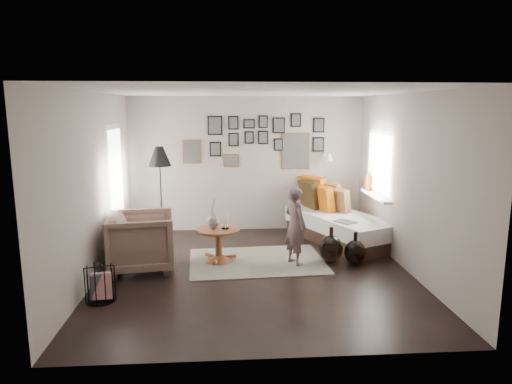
{
  "coord_description": "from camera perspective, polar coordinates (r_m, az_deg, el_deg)",
  "views": [
    {
      "loc": [
        -0.44,
        -6.41,
        2.38
      ],
      "look_at": [
        0.05,
        0.5,
        1.1
      ],
      "focal_mm": 32.0,
      "sensor_mm": 36.0,
      "label": 1
    }
  ],
  "objects": [
    {
      "name": "armchair_cushion",
      "position": [
        7.03,
        -13.8,
        -5.53
      ],
      "size": [
        0.43,
        0.44,
        0.18
      ],
      "primitive_type": "cube",
      "rotation": [
        -0.21,
        0.0,
        0.1
      ],
      "color": "white",
      "rests_on": "armchair"
    },
    {
      "name": "wall_front",
      "position": [
        4.17,
        2.12,
        -4.53
      ],
      "size": [
        4.5,
        0.0,
        4.5
      ],
      "primitive_type": "plane",
      "rotation": [
        -1.57,
        0.0,
        0.0
      ],
      "color": "#A59990",
      "rests_on": "ground"
    },
    {
      "name": "floor_lamp",
      "position": [
        8.21,
        -11.95,
        3.93
      ],
      "size": [
        0.4,
        0.4,
        1.71
      ],
      "rotation": [
        0.0,
        0.0,
        -0.37
      ],
      "color": "black",
      "rests_on": "ground"
    },
    {
      "name": "ceiling",
      "position": [
        6.42,
        -0.13,
        12.44
      ],
      "size": [
        4.8,
        4.8,
        0.0
      ],
      "primitive_type": "plane",
      "rotation": [
        3.14,
        0.0,
        0.0
      ],
      "color": "white",
      "rests_on": "wall_back"
    },
    {
      "name": "wall_sconce",
      "position": [
        8.82,
        9.04,
        4.37
      ],
      "size": [
        0.18,
        0.36,
        0.16
      ],
      "color": "white",
      "rests_on": "wall_back"
    },
    {
      "name": "wall_right",
      "position": [
        7.03,
        18.5,
        1.09
      ],
      "size": [
        0.0,
        4.8,
        4.8
      ],
      "primitive_type": "plane",
      "rotation": [
        1.57,
        0.0,
        -1.57
      ],
      "color": "#A59990",
      "rests_on": "ground"
    },
    {
      "name": "pedestal_table",
      "position": [
        7.21,
        -4.71,
        -6.78
      ],
      "size": [
        0.68,
        0.68,
        0.53
      ],
      "rotation": [
        0.0,
        0.0,
        0.02
      ],
      "color": "brown",
      "rests_on": "ground"
    },
    {
      "name": "candles",
      "position": [
        7.1,
        -3.87,
        -3.63
      ],
      "size": [
        0.12,
        0.12,
        0.25
      ],
      "color": "black",
      "rests_on": "pedestal_table"
    },
    {
      "name": "wall_left",
      "position": [
        6.74,
        -19.57,
        0.65
      ],
      "size": [
        0.0,
        4.8,
        4.8
      ],
      "primitive_type": "plane",
      "rotation": [
        1.57,
        0.0,
        1.57
      ],
      "color": "#A59990",
      "rests_on": "ground"
    },
    {
      "name": "vase",
      "position": [
        7.12,
        -5.4,
        -3.4
      ],
      "size": [
        0.19,
        0.19,
        0.48
      ],
      "color": "black",
      "rests_on": "pedestal_table"
    },
    {
      "name": "ground",
      "position": [
        6.85,
        -0.13,
        -9.86
      ],
      "size": [
        4.8,
        4.8,
        0.0
      ],
      "primitive_type": "plane",
      "color": "black",
      "rests_on": "ground"
    },
    {
      "name": "daybed",
      "position": [
        8.43,
        10.25,
        -3.69
      ],
      "size": [
        1.76,
        2.38,
        1.09
      ],
      "rotation": [
        0.0,
        0.0,
        0.42
      ],
      "color": "black",
      "rests_on": "ground"
    },
    {
      "name": "gallery_wall",
      "position": [
        8.84,
        0.68,
        6.34
      ],
      "size": [
        2.74,
        0.03,
        1.08
      ],
      "color": "brown",
      "rests_on": "wall_back"
    },
    {
      "name": "demijohn_large",
      "position": [
        7.26,
        9.34,
        -7.0
      ],
      "size": [
        0.37,
        0.37,
        0.56
      ],
      "color": "black",
      "rests_on": "ground"
    },
    {
      "name": "wall_back",
      "position": [
        8.88,
        -1.18,
        3.49
      ],
      "size": [
        4.5,
        0.0,
        4.5
      ],
      "primitive_type": "plane",
      "rotation": [
        1.57,
        0.0,
        0.0
      ],
      "color": "#A59990",
      "rests_on": "ground"
    },
    {
      "name": "demijohn_small",
      "position": [
        7.25,
        12.27,
        -7.34
      ],
      "size": [
        0.33,
        0.33,
        0.51
      ],
      "color": "black",
      "rests_on": "ground"
    },
    {
      "name": "armchair",
      "position": [
        7.0,
        -14.09,
        -6.01
      ],
      "size": [
        1.07,
        1.05,
        0.87
      ],
      "primitive_type": "imported",
      "rotation": [
        0.0,
        0.0,
        1.71
      ],
      "color": "#74594E",
      "rests_on": "ground"
    },
    {
      "name": "magazine_on_daybed",
      "position": [
        7.76,
        11.11,
        -3.68
      ],
      "size": [
        0.39,
        0.41,
        0.02
      ],
      "primitive_type": "cube",
      "rotation": [
        0.0,
        0.0,
        0.6
      ],
      "color": "black",
      "rests_on": "daybed"
    },
    {
      "name": "window_right",
      "position": [
        8.3,
        14.37,
        0.1
      ],
      "size": [
        0.15,
        1.32,
        1.3
      ],
      "color": "white",
      "rests_on": "wall_right"
    },
    {
      "name": "rug",
      "position": [
        7.25,
        0.12,
        -8.63
      ],
      "size": [
        2.17,
        1.58,
        0.01
      ],
      "primitive_type": "cube",
      "rotation": [
        0.0,
        0.0,
        0.06
      ],
      "color": "beige",
      "rests_on": "ground"
    },
    {
      "name": "door_left",
      "position": [
        7.93,
        -17.08,
        0.35
      ],
      "size": [
        0.0,
        2.14,
        2.14
      ],
      "color": "white",
      "rests_on": "wall_left"
    },
    {
      "name": "magazine_basket",
      "position": [
        6.11,
        -18.9,
        -10.83
      ],
      "size": [
        0.44,
        0.44,
        0.44
      ],
      "rotation": [
        0.0,
        0.0,
        0.28
      ],
      "color": "black",
      "rests_on": "ground"
    },
    {
      "name": "child",
      "position": [
        7.0,
        4.93,
        -4.22
      ],
      "size": [
        0.47,
        0.53,
        1.22
      ],
      "primitive_type": "imported",
      "rotation": [
        0.0,
        0.0,
        2.08
      ],
      "color": "#604C4D",
      "rests_on": "ground"
    }
  ]
}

